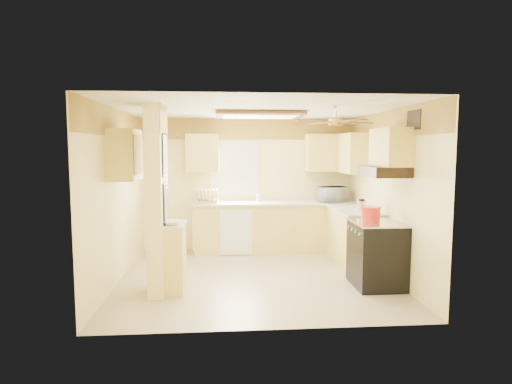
{
  "coord_description": "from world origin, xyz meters",
  "views": [
    {
      "loc": [
        -0.48,
        -6.28,
        1.94
      ],
      "look_at": [
        0.04,
        0.35,
        1.26
      ],
      "focal_mm": 30.0,
      "sensor_mm": 36.0,
      "label": 1
    }
  ],
  "objects": [
    {
      "name": "range_hood",
      "position": [
        1.74,
        -0.55,
        1.62
      ],
      "size": [
        0.5,
        0.76,
        0.14
      ],
      "primitive_type": "cube",
      "color": "black",
      "rests_on": "upper_cab_over_stove"
    },
    {
      "name": "wallpaper_border",
      "position": [
        0.0,
        1.88,
        2.3
      ],
      "size": [
        4.0,
        0.02,
        0.4
      ],
      "primitive_type": "cube",
      "color": "gold",
      "rests_on": "wall_back"
    },
    {
      "name": "poster_nashville",
      "position": [
        -1.24,
        -0.55,
        1.2
      ],
      "size": [
        0.02,
        0.42,
        0.57
      ],
      "color": "black",
      "rests_on": "partition_column"
    },
    {
      "name": "upper_cab_back_left",
      "position": [
        -0.85,
        1.72,
        1.85
      ],
      "size": [
        0.6,
        0.35,
        0.7
      ],
      "primitive_type": "cube",
      "color": "#E2CE5F",
      "rests_on": "wall_back"
    },
    {
      "name": "ledge_top",
      "position": [
        -1.13,
        -0.55,
        0.92
      ],
      "size": [
        0.28,
        0.58,
        0.04
      ],
      "primitive_type": "cube",
      "color": "silver",
      "rests_on": "partition_ledge"
    },
    {
      "name": "upper_cab_over_stove",
      "position": [
        1.82,
        -0.55,
        1.95
      ],
      "size": [
        0.35,
        0.76,
        0.52
      ],
      "primitive_type": "cube",
      "color": "#E2CE5F",
      "rests_on": "wall_right"
    },
    {
      "name": "vent_grate",
      "position": [
        1.98,
        -0.9,
        2.3
      ],
      "size": [
        0.02,
        0.4,
        0.25
      ],
      "primitive_type": "cube",
      "color": "black",
      "rests_on": "wall_right"
    },
    {
      "name": "ceiling_fan",
      "position": [
        1.0,
        -0.7,
        2.29
      ],
      "size": [
        1.15,
        1.15,
        0.26
      ],
      "color": "gold",
      "rests_on": "ceiling"
    },
    {
      "name": "partition_ledge",
      "position": [
        -1.13,
        -0.55,
        0.45
      ],
      "size": [
        0.25,
        0.55,
        0.9
      ],
      "primitive_type": "cube",
      "color": "#E2CE5F",
      "rests_on": "floor"
    },
    {
      "name": "lower_cabinets_right",
      "position": [
        1.7,
        0.6,
        0.45
      ],
      "size": [
        0.6,
        1.4,
        0.9
      ],
      "primitive_type": "cube",
      "color": "#E2CE5F",
      "rests_on": "floor"
    },
    {
      "name": "countertop_right",
      "position": [
        1.69,
        0.6,
        0.92
      ],
      "size": [
        0.64,
        1.44,
        0.04
      ],
      "primitive_type": "cube",
      "color": "silver",
      "rests_on": "lower_cabinets_right"
    },
    {
      "name": "wall_left",
      "position": [
        -2.0,
        0.0,
        1.25
      ],
      "size": [
        0.0,
        3.8,
        3.8
      ],
      "primitive_type": "plane",
      "rotation": [
        1.57,
        0.0,
        1.57
      ],
      "color": "#FFEC9B",
      "rests_on": "floor"
    },
    {
      "name": "lower_cabinets_back",
      "position": [
        0.5,
        1.6,
        0.45
      ],
      "size": [
        3.0,
        0.6,
        0.9
      ],
      "primitive_type": "cube",
      "color": "#E2CE5F",
      "rests_on": "floor"
    },
    {
      "name": "poster_menu",
      "position": [
        -1.24,
        -0.55,
        1.85
      ],
      "size": [
        0.02,
        0.42,
        0.57
      ],
      "color": "black",
      "rests_on": "partition_column"
    },
    {
      "name": "dish_rack",
      "position": [
        -0.78,
        1.58,
        1.03
      ],
      "size": [
        0.45,
        0.36,
        0.24
      ],
      "color": "tan",
      "rests_on": "countertop_back"
    },
    {
      "name": "wall_front",
      "position": [
        0.0,
        -1.9,
        1.25
      ],
      "size": [
        4.0,
        0.0,
        4.0
      ],
      "primitive_type": "plane",
      "rotation": [
        -1.57,
        0.0,
        0.0
      ],
      "color": "#FFEC9B",
      "rests_on": "floor"
    },
    {
      "name": "ceiling_light_panel",
      "position": [
        0.1,
        0.5,
        2.46
      ],
      "size": [
        1.35,
        0.95,
        0.06
      ],
      "color": "brown",
      "rests_on": "ceiling"
    },
    {
      "name": "window",
      "position": [
        -0.25,
        1.89,
        1.55
      ],
      "size": [
        0.92,
        0.02,
        1.02
      ],
      "color": "white",
      "rests_on": "wall_back"
    },
    {
      "name": "kettle",
      "position": [
        1.68,
        0.17,
        1.04
      ],
      "size": [
        0.14,
        0.14,
        0.21
      ],
      "color": "silver",
      "rests_on": "countertop_right"
    },
    {
      "name": "upper_cab_left_wall",
      "position": [
        -1.82,
        -0.25,
        1.85
      ],
      "size": [
        0.35,
        0.75,
        0.7
      ],
      "primitive_type": "cube",
      "color": "#E2CE5F",
      "rests_on": "wall_left"
    },
    {
      "name": "wall_back",
      "position": [
        0.0,
        1.9,
        1.25
      ],
      "size": [
        4.0,
        0.0,
        4.0
      ],
      "primitive_type": "plane",
      "rotation": [
        1.57,
        0.0,
        0.0
      ],
      "color": "#FFEC9B",
      "rests_on": "floor"
    },
    {
      "name": "wall_right",
      "position": [
        2.0,
        0.0,
        1.25
      ],
      "size": [
        0.0,
        3.8,
        3.8
      ],
      "primitive_type": "plane",
      "rotation": [
        1.57,
        0.0,
        -1.57
      ],
      "color": "#FFEC9B",
      "rests_on": "floor"
    },
    {
      "name": "ceiling",
      "position": [
        0.0,
        0.0,
        2.5
      ],
      "size": [
        4.0,
        4.0,
        0.0
      ],
      "primitive_type": "plane",
      "rotation": [
        3.14,
        0.0,
        0.0
      ],
      "color": "white",
      "rests_on": "wall_back"
    },
    {
      "name": "partition_column",
      "position": [
        -1.35,
        -0.55,
        1.25
      ],
      "size": [
        0.2,
        0.7,
        2.5
      ],
      "primitive_type": "cube",
      "color": "#FFEC9B",
      "rests_on": "floor"
    },
    {
      "name": "utensil_crock",
      "position": [
        0.2,
        1.75,
        1.0
      ],
      "size": [
        0.1,
        0.1,
        0.19
      ],
      "color": "white",
      "rests_on": "countertop_back"
    },
    {
      "name": "upper_cab_back_right",
      "position": [
        1.55,
        1.72,
        1.85
      ],
      "size": [
        0.9,
        0.35,
        0.7
      ],
      "primitive_type": "cube",
      "color": "#E2CE5F",
      "rests_on": "wall_back"
    },
    {
      "name": "dutch_oven",
      "position": [
        1.63,
        -0.38,
        1.01
      ],
      "size": [
        0.29,
        0.29,
        0.19
      ],
      "color": "red",
      "rests_on": "stove"
    },
    {
      "name": "countertop_back",
      "position": [
        0.5,
        1.59,
        0.92
      ],
      "size": [
        3.04,
        0.64,
        0.04
      ],
      "primitive_type": "cube",
      "color": "silver",
      "rests_on": "lower_cabinets_back"
    },
    {
      "name": "floor",
      "position": [
        0.0,
        0.0,
        0.0
      ],
      "size": [
        4.0,
        4.0,
        0.0
      ],
      "primitive_type": "plane",
      "color": "tan",
      "rests_on": "ground"
    },
    {
      "name": "dishwasher_panel",
      "position": [
        -0.25,
        1.29,
        0.43
      ],
      "size": [
        0.58,
        0.02,
        0.8
      ],
      "primitive_type": "cube",
      "color": "white",
      "rests_on": "lower_cabinets_back"
    },
    {
      "name": "microwave",
      "position": [
        1.57,
        1.57,
        1.08
      ],
      "size": [
        0.55,
        0.41,
        0.28
      ],
      "primitive_type": "imported",
      "rotation": [
        0.0,
        0.0,
        3.28
      ],
      "color": "white",
      "rests_on": "countertop_back"
    },
    {
      "name": "bowl",
      "position": [
        -1.14,
        -0.69,
        0.97
      ],
      "size": [
        0.24,
        0.24,
        0.06
      ],
      "primitive_type": "imported",
      "rotation": [
        0.0,
        0.0,
        -0.0
      ],
      "color": "white",
      "rests_on": "ledge_top"
    },
    {
      "name": "stove",
      "position": [
        1.67,
        -0.55,
        0.46
      ],
      "size": [
        0.68,
        0.77,
        0.92
      ],
      "color": "black",
      "rests_on": "floor"
    },
    {
      "name": "upper_cab_right",
      "position": [
        1.82,
        1.25,
        1.85
      ],
      "size": [
        0.35,
        1.0,
        0.7
      ],
      "primitive_type": "cube",
      "color": "#E2CE5F",
      "rests_on": "wall_right"
    }
  ]
}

